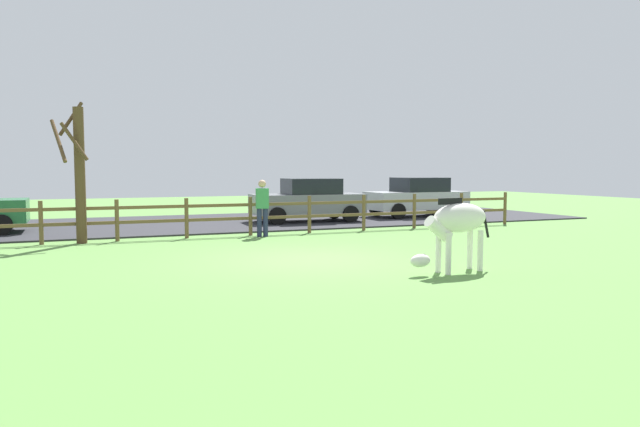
{
  "coord_description": "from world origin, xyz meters",
  "views": [
    {
      "loc": [
        -4.57,
        -11.81,
        1.96
      ],
      "look_at": [
        0.85,
        1.3,
        0.89
      ],
      "focal_mm": 33.26,
      "sensor_mm": 36.0,
      "label": 1
    }
  ],
  "objects_px": {
    "crow_on_grass": "(421,258)",
    "parked_car_grey": "(308,200)",
    "parked_car_silver": "(417,197)",
    "zebra": "(457,223)",
    "bare_tree": "(79,171)",
    "visitor_near_fence": "(262,205)"
  },
  "relations": [
    {
      "from": "crow_on_grass",
      "to": "parked_car_grey",
      "type": "relative_size",
      "value": 0.05
    },
    {
      "from": "parked_car_silver",
      "to": "zebra",
      "type": "bearing_deg",
      "value": -118.45
    },
    {
      "from": "crow_on_grass",
      "to": "parked_car_grey",
      "type": "distance_m",
      "value": 9.68
    },
    {
      "from": "zebra",
      "to": "crow_on_grass",
      "type": "distance_m",
      "value": 1.35
    },
    {
      "from": "crow_on_grass",
      "to": "parked_car_grey",
      "type": "height_order",
      "value": "parked_car_grey"
    },
    {
      "from": "bare_tree",
      "to": "crow_on_grass",
      "type": "relative_size",
      "value": 17.4
    },
    {
      "from": "zebra",
      "to": "crow_on_grass",
      "type": "relative_size",
      "value": 8.99
    },
    {
      "from": "bare_tree",
      "to": "visitor_near_fence",
      "type": "xyz_separation_m",
      "value": [
        4.88,
        -0.35,
        -0.99
      ]
    },
    {
      "from": "crow_on_grass",
      "to": "parked_car_grey",
      "type": "bearing_deg",
      "value": 82.62
    },
    {
      "from": "parked_car_silver",
      "to": "visitor_near_fence",
      "type": "bearing_deg",
      "value": -152.1
    },
    {
      "from": "crow_on_grass",
      "to": "parked_car_grey",
      "type": "xyz_separation_m",
      "value": [
        1.24,
        9.58,
        0.72
      ]
    },
    {
      "from": "parked_car_grey",
      "to": "zebra",
      "type": "bearing_deg",
      "value": -96.15
    },
    {
      "from": "zebra",
      "to": "visitor_near_fence",
      "type": "xyz_separation_m",
      "value": [
        -1.68,
        7.05,
        -0.02
      ]
    },
    {
      "from": "bare_tree",
      "to": "zebra",
      "type": "bearing_deg",
      "value": -48.43
    },
    {
      "from": "parked_car_grey",
      "to": "parked_car_silver",
      "type": "distance_m",
      "value": 4.9
    },
    {
      "from": "parked_car_silver",
      "to": "visitor_near_fence",
      "type": "height_order",
      "value": "visitor_near_fence"
    },
    {
      "from": "parked_car_grey",
      "to": "visitor_near_fence",
      "type": "height_order",
      "value": "visitor_near_fence"
    },
    {
      "from": "parked_car_grey",
      "to": "parked_car_silver",
      "type": "height_order",
      "value": "same"
    },
    {
      "from": "zebra",
      "to": "visitor_near_fence",
      "type": "distance_m",
      "value": 7.24
    },
    {
      "from": "parked_car_grey",
      "to": "visitor_near_fence",
      "type": "distance_m",
      "value": 4.6
    },
    {
      "from": "parked_car_silver",
      "to": "visitor_near_fence",
      "type": "distance_m",
      "value": 8.73
    },
    {
      "from": "bare_tree",
      "to": "visitor_near_fence",
      "type": "relative_size",
      "value": 2.28
    }
  ]
}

